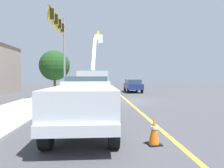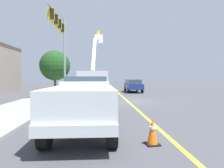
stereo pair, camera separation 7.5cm
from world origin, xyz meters
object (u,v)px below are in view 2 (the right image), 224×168
traffic_cone_leading (152,131)px  traffic_cone_mid_front (111,91)px  utility_bucket_truck (94,81)px  service_pickup_truck (84,102)px  passing_minivan (133,85)px  traffic_signal_mast (61,36)px

traffic_cone_leading → traffic_cone_mid_front: size_ratio=1.05×
utility_bucket_truck → service_pickup_truck: 12.07m
utility_bucket_truck → passing_minivan: size_ratio=1.68×
service_pickup_truck → traffic_cone_mid_front: service_pickup_truck is taller
service_pickup_truck → traffic_cone_leading: 2.80m
service_pickup_truck → traffic_signal_mast: bearing=5.2°
utility_bucket_truck → traffic_cone_mid_front: utility_bucket_truck is taller
service_pickup_truck → traffic_signal_mast: size_ratio=0.68×
service_pickup_truck → passing_minivan: size_ratio=1.16×
passing_minivan → traffic_cone_mid_front: size_ratio=6.35×
utility_bucket_truck → traffic_signal_mast: (1.34, 3.17, 4.50)m
utility_bucket_truck → traffic_cone_mid_front: bearing=-33.8°
passing_minivan → traffic_cone_leading: 20.51m
traffic_cone_leading → traffic_cone_mid_front: (17.64, -2.62, -0.02)m
utility_bucket_truck → service_pickup_truck: bearing=170.6°
utility_bucket_truck → service_pickup_truck: size_ratio=1.45×
traffic_cone_mid_front → traffic_signal_mast: traffic_signal_mast is taller
traffic_cone_leading → traffic_signal_mast: 16.52m
traffic_cone_leading → utility_bucket_truck: bearing=-0.3°
service_pickup_truck → traffic_cone_leading: size_ratio=7.01×
utility_bucket_truck → service_pickup_truck: utility_bucket_truck is taller
service_pickup_truck → passing_minivan: service_pickup_truck is taller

